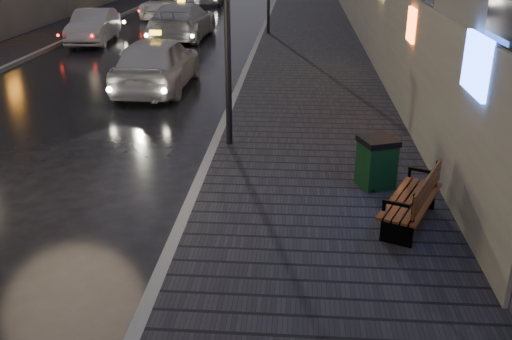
% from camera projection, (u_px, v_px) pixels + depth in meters
% --- Properties ---
extents(ground, '(120.00, 120.00, 0.00)m').
position_uv_depth(ground, '(45.00, 297.00, 7.87)').
color(ground, black).
rests_on(ground, ground).
extents(sidewalk, '(4.60, 58.00, 0.15)m').
position_uv_depth(sidewalk, '(310.00, 38.00, 26.90)').
color(sidewalk, black).
rests_on(sidewalk, ground).
extents(curb, '(0.20, 58.00, 0.15)m').
position_uv_depth(curb, '(260.00, 38.00, 27.07)').
color(curb, slate).
rests_on(curb, ground).
extents(sidewalk_far, '(2.40, 58.00, 0.15)m').
position_uv_depth(sidewalk_far, '(51.00, 35.00, 27.79)').
color(sidewalk_far, black).
rests_on(sidewalk_far, ground).
extents(curb_far, '(0.20, 58.00, 0.15)m').
position_uv_depth(curb_far, '(77.00, 35.00, 27.70)').
color(curb_far, slate).
rests_on(curb_far, ground).
extents(bench, '(1.32, 1.92, 0.93)m').
position_uv_depth(bench, '(415.00, 199.00, 9.33)').
color(bench, black).
rests_on(bench, sidewalk).
extents(trash_bin, '(0.82, 0.82, 0.97)m').
position_uv_depth(trash_bin, '(377.00, 162.00, 10.80)').
color(trash_bin, black).
rests_on(trash_bin, sidewalk).
extents(taxi_near, '(2.11, 5.09, 1.72)m').
position_uv_depth(taxi_near, '(157.00, 62.00, 18.09)').
color(taxi_near, '#BCBBC1').
rests_on(taxi_near, ground).
extents(car_left_mid, '(1.99, 4.63, 1.48)m').
position_uv_depth(car_left_mid, '(93.00, 26.00, 25.99)').
color(car_left_mid, '#A0A0A8').
rests_on(car_left_mid, ground).
extents(taxi_mid, '(2.60, 5.92, 1.69)m').
position_uv_depth(taxi_mid, '(182.00, 21.00, 26.93)').
color(taxi_mid, silver).
rests_on(taxi_mid, ground).
extents(taxi_far, '(2.53, 5.35, 1.48)m').
position_uv_depth(taxi_far, '(167.00, 5.00, 33.86)').
color(taxi_far, silver).
rests_on(taxi_far, ground).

